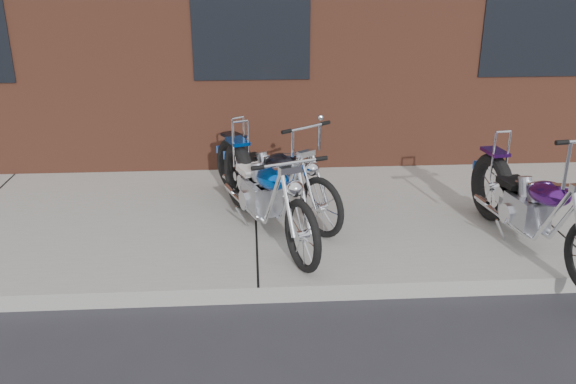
{
  "coord_description": "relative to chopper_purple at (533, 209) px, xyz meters",
  "views": [
    {
      "loc": [
        -0.03,
        -4.4,
        2.72
      ],
      "look_at": [
        0.3,
        0.8,
        0.68
      ],
      "focal_mm": 38.0,
      "sensor_mm": 36.0,
      "label": 1
    }
  ],
  "objects": [
    {
      "name": "ground",
      "position": [
        -2.52,
        -0.56,
        -0.55
      ],
      "size": [
        120.0,
        120.0,
        0.0
      ],
      "primitive_type": "plane",
      "color": "#2C2C32",
      "rests_on": "ground"
    },
    {
      "name": "sidewalk",
      "position": [
        -2.52,
        0.94,
        -0.47
      ],
      "size": [
        22.0,
        3.0,
        0.15
      ],
      "primitive_type": "cube",
      "color": "#A2A1A0",
      "rests_on": "ground"
    },
    {
      "name": "chopper_purple",
      "position": [
        0.0,
        0.0,
        0.0
      ],
      "size": [
        0.58,
        2.2,
        1.24
      ],
      "rotation": [
        0.0,
        0.0,
        -1.42
      ],
      "color": "black",
      "rests_on": "sidewalk"
    },
    {
      "name": "chopper_blue",
      "position": [
        -2.43,
        0.52,
        0.01
      ],
      "size": [
        0.92,
        2.14,
        0.98
      ],
      "rotation": [
        0.0,
        0.0,
        -1.21
      ],
      "color": "black",
      "rests_on": "sidewalk"
    },
    {
      "name": "chopper_third",
      "position": [
        -2.35,
        1.04,
        -0.02
      ],
      "size": [
        1.29,
        1.77,
        1.06
      ],
      "rotation": [
        0.0,
        0.0,
        -0.95
      ],
      "color": "black",
      "rests_on": "sidewalk"
    }
  ]
}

